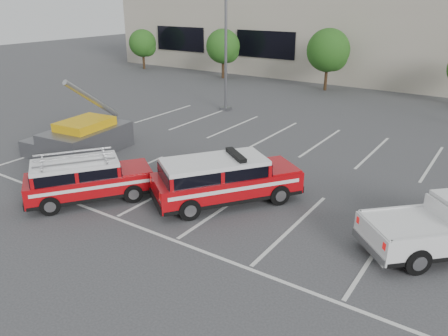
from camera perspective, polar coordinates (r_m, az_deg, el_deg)
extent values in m
plane|color=#39393B|center=(15.93, 0.16, -5.10)|extent=(120.00, 120.00, 0.00)
cube|color=silver|center=(19.50, 7.54, -0.11)|extent=(23.00, 15.00, 0.01)
cube|color=#B9AD9C|center=(44.65, 24.65, 15.69)|extent=(60.00, 15.00, 8.00)
cylinder|color=#3F2B19|center=(47.63, -10.44, 13.53)|extent=(0.24, 0.24, 1.51)
sphere|color=#1C5717|center=(47.42, -10.59, 15.74)|extent=(2.77, 2.77, 2.77)
sphere|color=#1C5717|center=(47.33, -10.02, 15.25)|extent=(1.85, 1.85, 1.85)
cylinder|color=#3F2B19|center=(41.34, -0.14, 12.81)|extent=(0.24, 0.24, 1.67)
sphere|color=#1C5717|center=(41.08, -0.14, 15.63)|extent=(3.07, 3.07, 3.07)
sphere|color=#1C5717|center=(41.07, 0.50, 14.97)|extent=(2.05, 2.05, 2.05)
cylinder|color=#3F2B19|center=(36.74, 13.15, 11.27)|extent=(0.24, 0.24, 1.84)
sphere|color=#1C5717|center=(36.43, 13.45, 14.74)|extent=(3.37, 3.37, 3.37)
sphere|color=#1C5717|center=(36.53, 14.10, 13.89)|extent=(2.24, 2.24, 2.24)
cube|color=#59595E|center=(29.51, 0.23, 7.76)|extent=(0.60, 0.60, 0.20)
cylinder|color=#59595E|center=(28.73, 0.25, 17.29)|extent=(0.18, 0.18, 10.00)
cube|color=#A1070D|center=(16.05, 0.38, -1.99)|extent=(4.68, 5.44, 0.81)
cube|color=black|center=(15.66, -1.27, -0.15)|extent=(3.65, 4.10, 0.43)
cube|color=silver|center=(15.55, -1.28, 0.84)|extent=(3.57, 4.02, 0.15)
cube|color=black|center=(15.77, 1.57, 1.73)|extent=(1.32, 1.06, 0.15)
cube|color=#A1070D|center=(17.00, -17.12, -1.83)|extent=(4.05, 4.70, 0.74)
cube|color=black|center=(16.78, -18.82, -0.26)|extent=(3.11, 3.46, 0.39)
cube|color=silver|center=(16.69, -18.93, 0.59)|extent=(3.05, 3.39, 0.14)
cube|color=#A5A5A8|center=(16.61, -19.03, 1.38)|extent=(2.98, 3.24, 0.05)
cube|color=#59595E|center=(22.24, -17.47, 3.48)|extent=(2.90, 4.29, 1.24)
cube|color=gold|center=(22.02, -17.70, 5.43)|extent=(2.06, 2.65, 0.45)
cylinder|color=#A5A5A8|center=(22.23, -16.79, 8.53)|extent=(0.62, 3.30, 2.42)
cube|color=#59595E|center=(22.76, -23.01, 2.55)|extent=(1.26, 1.46, 0.79)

